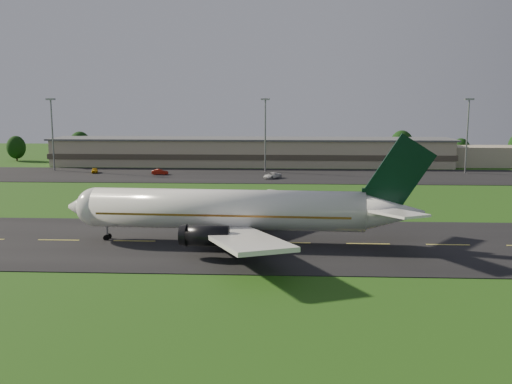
{
  "coord_description": "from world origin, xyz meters",
  "views": [
    {
      "loc": [
        10.11,
        -77.97,
        19.97
      ],
      "look_at": [
        5.94,
        8.0,
        6.0
      ],
      "focal_mm": 40.0,
      "sensor_mm": 36.0,
      "label": 1
    }
  ],
  "objects_px": {
    "light_mast_east": "(468,127)",
    "service_vehicle_a": "(95,170)",
    "terminal": "(271,152)",
    "light_mast_centre": "(265,126)",
    "airliner": "(234,210)",
    "service_vehicle_c": "(272,176)",
    "service_vehicle_d": "(387,175)",
    "service_vehicle_b": "(160,172)",
    "light_mast_west": "(52,126)"
  },
  "relations": [
    {
      "from": "terminal",
      "to": "service_vehicle_a",
      "type": "relative_size",
      "value": 35.28
    },
    {
      "from": "light_mast_centre",
      "to": "airliner",
      "type": "bearing_deg",
      "value": -91.3
    },
    {
      "from": "terminal",
      "to": "service_vehicle_c",
      "type": "distance_m",
      "value": 30.04
    },
    {
      "from": "airliner",
      "to": "terminal",
      "type": "bearing_deg",
      "value": 90.78
    },
    {
      "from": "service_vehicle_b",
      "to": "service_vehicle_d",
      "type": "distance_m",
      "value": 60.02
    },
    {
      "from": "airliner",
      "to": "service_vehicle_a",
      "type": "bearing_deg",
      "value": 123.6
    },
    {
      "from": "light_mast_east",
      "to": "service_vehicle_c",
      "type": "relative_size",
      "value": 3.9
    },
    {
      "from": "light_mast_west",
      "to": "service_vehicle_c",
      "type": "distance_m",
      "value": 64.86
    },
    {
      "from": "terminal",
      "to": "service_vehicle_a",
      "type": "height_order",
      "value": "terminal"
    },
    {
      "from": "light_mast_centre",
      "to": "service_vehicle_b",
      "type": "height_order",
      "value": "light_mast_centre"
    },
    {
      "from": "service_vehicle_c",
      "to": "service_vehicle_a",
      "type": "bearing_deg",
      "value": -151.05
    },
    {
      "from": "terminal",
      "to": "light_mast_centre",
      "type": "relative_size",
      "value": 7.13
    },
    {
      "from": "terminal",
      "to": "light_mast_east",
      "type": "height_order",
      "value": "light_mast_east"
    },
    {
      "from": "light_mast_east",
      "to": "service_vehicle_a",
      "type": "relative_size",
      "value": 4.95
    },
    {
      "from": "light_mast_west",
      "to": "service_vehicle_b",
      "type": "bearing_deg",
      "value": -13.83
    },
    {
      "from": "service_vehicle_c",
      "to": "light_mast_east",
      "type": "bearing_deg",
      "value": 53.45
    },
    {
      "from": "service_vehicle_a",
      "to": "service_vehicle_d",
      "type": "height_order",
      "value": "service_vehicle_a"
    },
    {
      "from": "terminal",
      "to": "service_vehicle_a",
      "type": "xyz_separation_m",
      "value": [
        -48.1,
        -21.26,
        -3.19
      ]
    },
    {
      "from": "airliner",
      "to": "light_mast_centre",
      "type": "bearing_deg",
      "value": 91.39
    },
    {
      "from": "light_mast_west",
      "to": "light_mast_east",
      "type": "height_order",
      "value": "same"
    },
    {
      "from": "terminal",
      "to": "service_vehicle_b",
      "type": "xyz_separation_m",
      "value": [
        -29.37,
        -24.07,
        -3.17
      ]
    },
    {
      "from": "service_vehicle_a",
      "to": "service_vehicle_b",
      "type": "distance_m",
      "value": 18.94
    },
    {
      "from": "airliner",
      "to": "service_vehicle_d",
      "type": "relative_size",
      "value": 11.29
    },
    {
      "from": "service_vehicle_a",
      "to": "airliner",
      "type": "bearing_deg",
      "value": -76.75
    },
    {
      "from": "light_mast_centre",
      "to": "light_mast_west",
      "type": "bearing_deg",
      "value": 180.0
    },
    {
      "from": "service_vehicle_d",
      "to": "light_mast_west",
      "type": "bearing_deg",
      "value": 109.28
    },
    {
      "from": "light_mast_west",
      "to": "service_vehicle_c",
      "type": "xyz_separation_m",
      "value": [
        62.27,
        -13.67,
        -11.91
      ]
    },
    {
      "from": "airliner",
      "to": "terminal",
      "type": "height_order",
      "value": "airliner"
    },
    {
      "from": "airliner",
      "to": "service_vehicle_d",
      "type": "bearing_deg",
      "value": 66.71
    },
    {
      "from": "light_mast_centre",
      "to": "service_vehicle_b",
      "type": "distance_m",
      "value": 31.41
    },
    {
      "from": "light_mast_east",
      "to": "service_vehicle_d",
      "type": "distance_m",
      "value": 28.06
    },
    {
      "from": "terminal",
      "to": "light_mast_east",
      "type": "relative_size",
      "value": 7.13
    },
    {
      "from": "terminal",
      "to": "light_mast_west",
      "type": "xyz_separation_m",
      "value": [
        -61.4,
        -16.18,
        8.75
      ]
    },
    {
      "from": "airliner",
      "to": "service_vehicle_b",
      "type": "bearing_deg",
      "value": 112.62
    },
    {
      "from": "airliner",
      "to": "light_mast_centre",
      "type": "xyz_separation_m",
      "value": [
        1.82,
        80.04,
        8.08
      ]
    },
    {
      "from": "airliner",
      "to": "terminal",
      "type": "relative_size",
      "value": 0.35
    },
    {
      "from": "light_mast_centre",
      "to": "service_vehicle_c",
      "type": "relative_size",
      "value": 3.9
    },
    {
      "from": "light_mast_east",
      "to": "service_vehicle_d",
      "type": "xyz_separation_m",
      "value": [
        -23.01,
        -10.68,
        -11.98
      ]
    },
    {
      "from": "service_vehicle_c",
      "to": "service_vehicle_d",
      "type": "bearing_deg",
      "value": 44.67
    },
    {
      "from": "light_mast_centre",
      "to": "light_mast_east",
      "type": "xyz_separation_m",
      "value": [
        55.0,
        0.0,
        0.0
      ]
    },
    {
      "from": "light_mast_centre",
      "to": "light_mast_east",
      "type": "relative_size",
      "value": 1.0
    },
    {
      "from": "light_mast_east",
      "to": "service_vehicle_c",
      "type": "height_order",
      "value": "light_mast_east"
    },
    {
      "from": "service_vehicle_a",
      "to": "service_vehicle_d",
      "type": "bearing_deg",
      "value": -21.73
    },
    {
      "from": "airliner",
      "to": "service_vehicle_c",
      "type": "distance_m",
      "value": 66.6
    },
    {
      "from": "terminal",
      "to": "light_mast_east",
      "type": "bearing_deg",
      "value": -16.8
    },
    {
      "from": "airliner",
      "to": "service_vehicle_a",
      "type": "relative_size",
      "value": 12.48
    },
    {
      "from": "light_mast_centre",
      "to": "service_vehicle_a",
      "type": "bearing_deg",
      "value": -173.8
    },
    {
      "from": "light_mast_west",
      "to": "service_vehicle_b",
      "type": "xyz_separation_m",
      "value": [
        32.03,
        -7.89,
        -11.91
      ]
    },
    {
      "from": "airliner",
      "to": "light_mast_east",
      "type": "xyz_separation_m",
      "value": [
        56.82,
        80.04,
        8.08
      ]
    },
    {
      "from": "service_vehicle_a",
      "to": "service_vehicle_b",
      "type": "bearing_deg",
      "value": -26.19
    }
  ]
}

